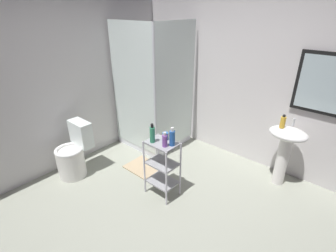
{
  "coord_description": "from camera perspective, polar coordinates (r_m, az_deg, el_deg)",
  "views": [
    {
      "loc": [
        1.43,
        -1.53,
        2.17
      ],
      "look_at": [
        -0.27,
        0.44,
        0.91
      ],
      "focal_mm": 26.71,
      "sensor_mm": 36.0,
      "label": 1
    }
  ],
  "objects": [
    {
      "name": "conditioner_bottle_purple",
      "position": [
        2.79,
        -0.73,
        -3.29
      ],
      "size": [
        0.06,
        0.06,
        0.18
      ],
      "color": "purple",
      "rests_on": "storage_cart"
    },
    {
      "name": "rinse_cup",
      "position": [
        2.95,
        -0.59,
        -2.3
      ],
      "size": [
        0.07,
        0.07,
        0.09
      ],
      "primitive_type": "cylinder",
      "color": "#3870B2",
      "rests_on": "storage_cart"
    },
    {
      "name": "pedestal_sink",
      "position": [
        3.5,
        25.25,
        -3.99
      ],
      "size": [
        0.46,
        0.37,
        0.81
      ],
      "color": "white",
      "rests_on": "ground_plane"
    },
    {
      "name": "wall_back",
      "position": [
        3.77,
        17.8,
        10.43
      ],
      "size": [
        4.2,
        0.14,
        2.5
      ],
      "color": "silver",
      "rests_on": "ground_plane"
    },
    {
      "name": "toilet",
      "position": [
        3.71,
        -20.74,
        -6.1
      ],
      "size": [
        0.37,
        0.49,
        0.76
      ],
      "color": "white",
      "rests_on": "ground_plane"
    },
    {
      "name": "shower_stall",
      "position": [
        4.16,
        -3.02,
        1.44
      ],
      "size": [
        0.92,
        0.92,
        2.0
      ],
      "color": "white",
      "rests_on": "ground_plane"
    },
    {
      "name": "shampoo_bottle_blue",
      "position": [
        2.8,
        0.96,
        -2.68
      ],
      "size": [
        0.06,
        0.06,
        0.22
      ],
      "color": "#2459AF",
      "rests_on": "storage_cart"
    },
    {
      "name": "storage_cart",
      "position": [
        3.06,
        -1.34,
        -8.73
      ],
      "size": [
        0.38,
        0.28,
        0.74
      ],
      "color": "silver",
      "rests_on": "ground_plane"
    },
    {
      "name": "body_wash_bottle_green",
      "position": [
        2.87,
        -3.59,
        -1.9
      ],
      "size": [
        0.06,
        0.06,
        0.23
      ],
      "color": "#318A61",
      "rests_on": "storage_cart"
    },
    {
      "name": "hand_soap_bottle",
      "position": [
        3.37,
        24.73,
        0.85
      ],
      "size": [
        0.06,
        0.06,
        0.17
      ],
      "color": "gold",
      "rests_on": "pedestal_sink"
    },
    {
      "name": "bath_mat",
      "position": [
        3.74,
        -5.05,
        -9.63
      ],
      "size": [
        0.6,
        0.4,
        0.02
      ],
      "primitive_type": "cube",
      "color": "tan",
      "rests_on": "ground_plane"
    },
    {
      "name": "sink_faucet",
      "position": [
        3.49,
        26.7,
        0.8
      ],
      "size": [
        0.03,
        0.03,
        0.1
      ],
      "primitive_type": "cylinder",
      "color": "silver",
      "rests_on": "pedestal_sink"
    },
    {
      "name": "wall_left",
      "position": [
        3.74,
        -23.74,
        9.32
      ],
      "size": [
        0.1,
        4.2,
        2.5
      ],
      "primitive_type": "cube",
      "color": "silver",
      "rests_on": "ground_plane"
    },
    {
      "name": "ground_plane",
      "position": [
        3.02,
        -1.72,
        -20.45
      ],
      "size": [
        4.2,
        4.2,
        0.02
      ],
      "primitive_type": "cube",
      "color": "#999D8D"
    }
  ]
}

